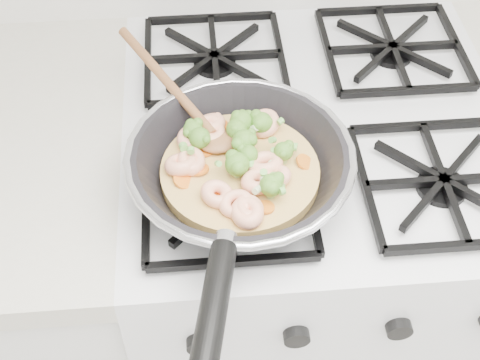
{
  "coord_description": "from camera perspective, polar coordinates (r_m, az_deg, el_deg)",
  "views": [
    {
      "loc": [
        -0.18,
        0.97,
        1.61
      ],
      "look_at": [
        -0.13,
        1.56,
        0.93
      ],
      "focal_mm": 49.78,
      "sensor_mm": 36.0,
      "label": 1
    }
  ],
  "objects": [
    {
      "name": "stove",
      "position": [
        1.37,
        5.07,
        -8.46
      ],
      "size": [
        0.6,
        0.6,
        0.92
      ],
      "color": "white",
      "rests_on": "ground"
    },
    {
      "name": "skillet",
      "position": [
        0.88,
        -0.15,
        1.07
      ],
      "size": [
        0.32,
        0.59,
        0.09
      ],
      "rotation": [
        0.0,
        0.0,
        0.01
      ],
      "color": "black",
      "rests_on": "stove"
    }
  ]
}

